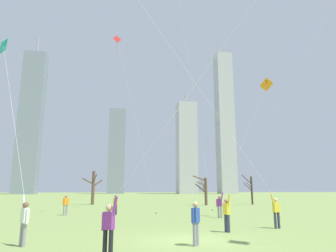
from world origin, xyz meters
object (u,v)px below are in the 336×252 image
(kite_flyer_midfield_right_blue, at_px, (248,168))
(distant_kite_low_near_trees_yellow, at_px, (179,0))
(bystander_watching_nearby, at_px, (115,204))
(bystander_strolling_midfield, at_px, (196,221))
(kite_flyer_foreground_left_teal, at_px, (15,147))
(kite_flyer_midfield_center_purple, at_px, (259,153))
(bystander_far_off_by_trees, at_px, (66,204))
(bare_tree_center, at_px, (205,189))
(bare_tree_leftmost, at_px, (93,187))
(kite_flyer_far_back_pink, at_px, (171,136))
(distant_kite_drifting_left_red, at_px, (122,62))
(kite_flyer_midfield_left_orange, at_px, (227,187))
(bare_tree_rightmost, at_px, (251,189))

(kite_flyer_midfield_right_blue, xyz_separation_m, distant_kite_low_near_trees_yellow, (-1.13, 14.29, 20.17))
(bystander_watching_nearby, bearing_deg, bystander_strolling_midfield, -77.45)
(distant_kite_low_near_trees_yellow, bearing_deg, kite_flyer_midfield_right_blue, -85.47)
(kite_flyer_foreground_left_teal, bearing_deg, kite_flyer_midfield_center_purple, -8.51)
(bystander_strolling_midfield, bearing_deg, bystander_far_off_by_trees, 116.19)
(bystander_strolling_midfield, relative_size, distant_kite_low_near_trees_yellow, 0.06)
(bystander_far_off_by_trees, xyz_separation_m, distant_kite_low_near_trees_yellow, (10.40, 3.90, 22.51))
(kite_flyer_midfield_center_purple, distance_m, bare_tree_center, 27.44)
(kite_flyer_foreground_left_teal, distance_m, bystander_strolling_midfield, 9.27)
(kite_flyer_midfield_right_blue, bearing_deg, distant_kite_low_near_trees_yellow, 94.53)
(bare_tree_center, bearing_deg, bare_tree_leftmost, 165.59)
(distant_kite_low_near_trees_yellow, bearing_deg, kite_flyer_far_back_pink, -101.64)
(bystander_watching_nearby, bearing_deg, kite_flyer_far_back_pink, -83.76)
(kite_flyer_midfield_right_blue, relative_size, distant_kite_low_near_trees_yellow, 0.67)
(bare_tree_center, bearing_deg, distant_kite_drifting_left_red, -129.32)
(kite_flyer_midfield_right_blue, bearing_deg, bystander_watching_nearby, 126.10)
(bystander_strolling_midfield, bearing_deg, bare_tree_leftmost, 101.65)
(kite_flyer_far_back_pink, distance_m, distant_kite_drifting_left_red, 20.31)
(bystander_far_off_by_trees, distance_m, distant_kite_low_near_trees_yellow, 25.10)
(kite_flyer_foreground_left_teal, relative_size, distant_kite_low_near_trees_yellow, 0.51)
(kite_flyer_midfield_left_orange, bearing_deg, bystander_watching_nearby, 152.95)
(distant_kite_low_near_trees_yellow, bearing_deg, bare_tree_center, 62.45)
(bare_tree_leftmost, bearing_deg, bare_tree_center, -14.41)
(kite_flyer_midfield_left_orange, bearing_deg, bare_tree_center, 79.80)
(kite_flyer_midfield_right_blue, xyz_separation_m, bare_tree_leftmost, (-10.93, 28.14, -0.78))
(kite_flyer_far_back_pink, relative_size, bare_tree_leftmost, 3.90)
(kite_flyer_midfield_left_orange, relative_size, bare_tree_leftmost, 2.31)
(bare_tree_center, height_order, bare_tree_leftmost, bare_tree_leftmost)
(bystander_far_off_by_trees, distance_m, distant_kite_drifting_left_red, 13.46)
(distant_kite_low_near_trees_yellow, bearing_deg, bystander_watching_nearby, -147.67)
(bystander_far_off_by_trees, bearing_deg, distant_kite_drifting_left_red, -0.54)
(kite_flyer_far_back_pink, height_order, bare_tree_leftmost, kite_flyer_far_back_pink)
(kite_flyer_far_back_pink, relative_size, bare_tree_rightmost, 4.37)
(kite_flyer_midfield_right_blue, xyz_separation_m, bystander_far_off_by_trees, (-11.53, 10.39, -2.34))
(kite_flyer_midfield_left_orange, height_order, bare_tree_center, kite_flyer_midfield_left_orange)
(distant_kite_drifting_left_red, bearing_deg, bystander_watching_nearby, -151.32)
(kite_flyer_midfield_right_blue, relative_size, kite_flyer_foreground_left_teal, 1.33)
(bystander_strolling_midfield, distance_m, bare_tree_center, 30.01)
(bare_tree_rightmost, relative_size, bare_tree_center, 1.04)
(bystander_strolling_midfield, distance_m, bystander_far_off_by_trees, 16.63)
(bare_tree_rightmost, bearing_deg, kite_flyer_midfield_right_blue, -113.79)
(bystander_watching_nearby, bearing_deg, bare_tree_leftmost, 100.90)
(bystander_far_off_by_trees, xyz_separation_m, bare_tree_center, (15.62, 13.89, 1.17))
(bystander_far_off_by_trees, bearing_deg, kite_flyer_midfield_right_blue, -42.02)
(kite_flyer_far_back_pink, xyz_separation_m, bystander_strolling_midfield, (1.38, 2.72, -2.81))
(kite_flyer_midfield_right_blue, distance_m, kite_flyer_foreground_left_teal, 12.20)
(kite_flyer_foreground_left_teal, bearing_deg, kite_flyer_midfield_right_blue, 4.58)
(distant_kite_low_near_trees_yellow, bearing_deg, bare_tree_rightmost, 41.59)
(bystander_watching_nearby, relative_size, bare_tree_rightmost, 0.39)
(kite_flyer_midfield_left_orange, height_order, bystander_strolling_midfield, kite_flyer_midfield_left_orange)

